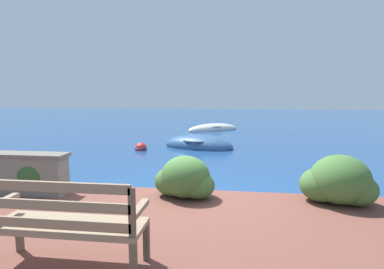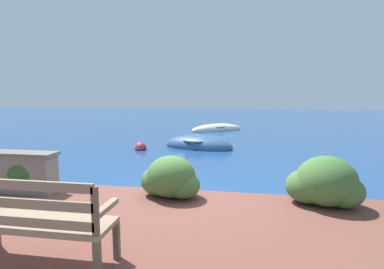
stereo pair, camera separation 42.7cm
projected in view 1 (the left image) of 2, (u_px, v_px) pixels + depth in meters
ground_plane at (188, 201)px, 5.47m from camera, size 80.00×80.00×0.00m
park_bench at (66, 222)px, 2.87m from camera, size 1.50×0.48×0.93m
stone_wall at (18, 173)px, 5.19m from camera, size 1.81×0.39×0.71m
hedge_clump_far_left at (40, 175)px, 5.30m from camera, size 1.00×0.72×0.68m
hedge_clump_left at (185, 179)px, 4.99m from camera, size 1.03×0.74×0.70m
hedge_clump_centre at (338, 183)px, 4.69m from camera, size 1.14×0.82×0.78m
rowboat_nearest at (199, 146)px, 11.13m from camera, size 2.89×1.95×0.82m
rowboat_mid at (213, 129)px, 16.66m from camera, size 3.06×2.60×0.68m
mooring_buoy at (141, 148)px, 10.59m from camera, size 0.45×0.45×0.40m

